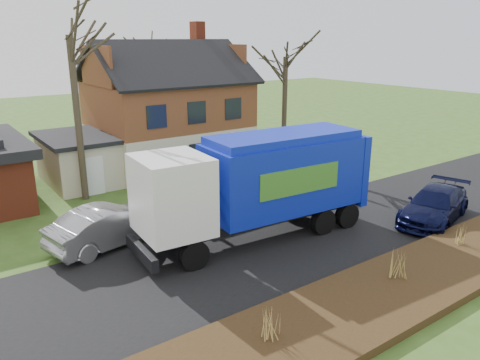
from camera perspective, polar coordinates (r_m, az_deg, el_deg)
ground at (r=19.86m, az=5.20°, el=-7.59°), size 120.00×120.00×0.00m
road at (r=19.86m, az=5.21°, el=-7.57°), size 80.00×7.00×0.02m
mulch_verge at (r=16.62m, az=17.50°, el=-13.02°), size 80.00×3.50×0.30m
main_house at (r=30.88m, az=-9.61°, el=8.93°), size 12.95×8.95×9.26m
garbage_truck at (r=19.47m, az=2.69°, el=-0.01°), size 10.50×3.46×4.43m
silver_sedan at (r=20.01m, az=-15.52°, el=-5.33°), size 5.44×2.89×1.70m
navy_wagon at (r=23.61m, az=22.63°, el=-2.82°), size 5.67×3.55×1.53m
tree_front_west at (r=24.96m, az=-20.42°, el=19.08°), size 3.91×3.91×11.63m
tree_front_east at (r=30.37m, az=5.67°, el=16.89°), size 3.64×3.64×10.11m
tree_back at (r=39.61m, az=-11.06°, el=17.03°), size 3.21×3.21×10.15m
grass_clump_west at (r=13.39m, az=3.76°, el=-16.94°), size 0.36×0.30×0.95m
grass_clump_mid at (r=17.10m, az=18.84°, el=-9.64°), size 0.39×0.32×1.08m
grass_clump_east at (r=20.73m, az=25.25°, el=-6.05°), size 0.32×0.27×0.81m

